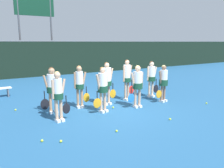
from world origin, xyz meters
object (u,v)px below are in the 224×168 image
(tennis_ball_9, at_px, (117,131))
(tennis_ball_2, at_px, (206,103))
(player_6, at_px, (107,80))
(tennis_ball_7, at_px, (130,95))
(tennis_ball_1, at_px, (61,141))
(player_2, at_px, (137,83))
(player_3, at_px, (163,80))
(player_7, at_px, (127,77))
(tennis_ball_8, at_px, (109,101))
(player_8, at_px, (151,76))
(player_5, at_px, (80,83))
(tennis_ball_6, at_px, (170,119))
(player_1, at_px, (103,86))
(tennis_ball_0, at_px, (16,110))
(tennis_ball_5, at_px, (113,107))
(scoreboard, at_px, (35,12))
(player_4, at_px, (52,86))
(tennis_ball_4, at_px, (42,141))
(player_0, at_px, (58,93))
(tennis_ball_3, at_px, (112,96))

(tennis_ball_9, bearing_deg, tennis_ball_2, 6.14)
(player_6, xyz_separation_m, tennis_ball_7, (1.66, 0.66, -1.02))
(tennis_ball_1, height_order, tennis_ball_9, tennis_ball_1)
(player_2, height_order, player_3, player_2)
(player_7, bearing_deg, tennis_ball_8, 158.88)
(player_8, relative_size, tennis_ball_7, 25.59)
(player_5, xyz_separation_m, tennis_ball_6, (2.01, -2.86, -0.94))
(player_3, bearing_deg, player_2, 176.84)
(player_8, height_order, tennis_ball_2, player_8)
(player_5, height_order, player_7, player_7)
(player_1, distance_m, tennis_ball_6, 2.61)
(tennis_ball_0, xyz_separation_m, tennis_ball_5, (3.33, -1.64, 0.00))
(player_2, distance_m, player_5, 2.26)
(player_6, bearing_deg, player_3, -25.59)
(scoreboard, relative_size, tennis_ball_0, 92.01)
(player_6, height_order, tennis_ball_2, player_6)
(tennis_ball_7, bearing_deg, scoreboard, 101.04)
(player_7, bearing_deg, player_4, 173.10)
(scoreboard, distance_m, tennis_ball_0, 11.35)
(player_5, height_order, player_6, player_6)
(player_7, distance_m, tennis_ball_8, 1.34)
(player_8, xyz_separation_m, tennis_ball_6, (-1.53, -2.73, -0.97))
(player_6, height_order, tennis_ball_9, player_6)
(tennis_ball_0, height_order, tennis_ball_7, tennis_ball_0)
(tennis_ball_5, xyz_separation_m, tennis_ball_6, (0.94, -2.10, 0.00))
(player_5, height_order, tennis_ball_1, player_5)
(tennis_ball_9, bearing_deg, player_6, 65.84)
(scoreboard, xyz_separation_m, tennis_ball_6, (1.21, -13.55, -4.81))
(player_4, height_order, player_8, player_8)
(player_1, distance_m, player_2, 1.47)
(player_6, distance_m, tennis_ball_0, 3.69)
(tennis_ball_0, bearing_deg, tennis_ball_4, -86.00)
(player_6, bearing_deg, player_1, -133.63)
(player_7, distance_m, tennis_ball_9, 3.73)
(player_0, xyz_separation_m, player_2, (3.14, -0.06, 0.03))
(player_1, relative_size, player_2, 1.00)
(tennis_ball_1, distance_m, tennis_ball_3, 5.05)
(tennis_ball_9, bearing_deg, player_3, 26.69)
(tennis_ball_6, bearing_deg, player_6, 108.14)
(player_2, relative_size, tennis_ball_0, 24.34)
(tennis_ball_1, distance_m, tennis_ball_5, 3.26)
(player_4, relative_size, tennis_ball_5, 24.37)
(player_0, relative_size, player_2, 0.99)
(player_6, bearing_deg, tennis_ball_3, 44.61)
(tennis_ball_6, bearing_deg, tennis_ball_5, 114.13)
(player_4, distance_m, tennis_ball_6, 4.28)
(player_1, xyz_separation_m, player_2, (1.46, -0.16, 0.01))
(player_2, distance_m, player_8, 1.87)
(player_0, distance_m, tennis_ball_6, 3.78)
(tennis_ball_4, bearing_deg, player_5, 48.49)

